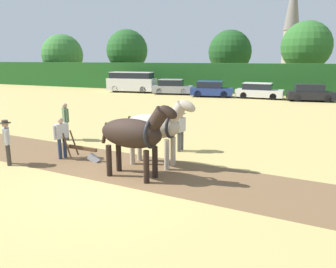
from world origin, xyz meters
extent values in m
plane|color=tan|center=(0.00, 0.00, 0.00)|extent=(240.00, 240.00, 0.00)
cube|color=brown|center=(-5.09, 2.05, 0.00)|extent=(35.82, 5.43, 0.01)
cube|color=#1E511E|center=(0.00, 28.46, 1.60)|extent=(77.98, 1.81, 3.20)
cylinder|color=brown|center=(-29.76, 33.35, 1.26)|extent=(0.44, 0.44, 2.53)
sphere|color=#387533|center=(-29.76, 33.35, 4.23)|extent=(6.19, 6.19, 6.19)
cylinder|color=brown|center=(-18.17, 32.89, 1.62)|extent=(0.44, 0.44, 3.24)
sphere|color=#235623|center=(-18.17, 32.89, 4.79)|extent=(5.65, 5.65, 5.65)
cylinder|color=#423323|center=(-4.40, 35.26, 1.51)|extent=(0.44, 0.44, 3.02)
sphere|color=#1E4C1E|center=(-4.40, 35.26, 4.53)|extent=(5.50, 5.50, 5.50)
cylinder|color=brown|center=(4.63, 34.13, 1.76)|extent=(0.44, 0.44, 3.52)
sphere|color=#2D6628|center=(4.63, 34.13, 5.08)|extent=(5.66, 5.66, 5.66)
cylinder|color=gray|center=(1.12, 65.61, 4.62)|extent=(2.88, 2.88, 9.24)
cone|color=slate|center=(1.12, 65.61, 14.89)|extent=(3.16, 3.16, 11.30)
ellipsoid|color=black|center=(0.21, 1.02, 1.43)|extent=(2.20, 1.11, 0.92)
cylinder|color=black|center=(0.92, 1.24, 0.51)|extent=(0.18, 0.18, 1.02)
cylinder|color=black|center=(0.88, 0.71, 0.51)|extent=(0.18, 0.18, 1.02)
cylinder|color=black|center=(-0.47, 1.33, 0.51)|extent=(0.18, 0.18, 1.02)
cylinder|color=black|center=(-0.50, 0.80, 0.51)|extent=(0.18, 0.18, 1.02)
cylinder|color=black|center=(1.11, 0.96, 1.91)|extent=(0.82, 0.49, 0.87)
ellipsoid|color=black|center=(1.51, 0.93, 2.19)|extent=(0.70, 0.31, 0.54)
cube|color=black|center=(1.29, 0.95, 2.11)|extent=(0.40, 0.11, 0.53)
cylinder|color=black|center=(-0.81, 1.09, 1.34)|extent=(0.30, 0.14, 0.71)
torus|color=black|center=(0.95, 0.97, 1.50)|extent=(0.17, 0.94, 0.93)
ellipsoid|color=#B2A38E|center=(0.30, 2.35, 1.42)|extent=(2.18, 1.02, 0.83)
cylinder|color=#B2A38E|center=(1.00, 2.55, 0.52)|extent=(0.18, 0.18, 1.05)
cylinder|color=#B2A38E|center=(0.97, 2.07, 0.52)|extent=(0.18, 0.18, 1.05)
cylinder|color=#B2A38E|center=(-0.37, 2.64, 0.52)|extent=(0.18, 0.18, 1.05)
cylinder|color=#B2A38E|center=(-0.41, 2.16, 0.52)|extent=(0.18, 0.18, 1.05)
cylinder|color=#B2A38E|center=(1.20, 2.29, 1.91)|extent=(0.81, 0.45, 0.89)
ellipsoid|color=#B2A38E|center=(1.62, 2.26, 2.20)|extent=(0.70, 0.31, 0.54)
cube|color=black|center=(1.39, 2.28, 2.08)|extent=(0.43, 0.11, 0.57)
cylinder|color=black|center=(-0.71, 2.42, 1.33)|extent=(0.30, 0.14, 0.71)
torus|color=black|center=(1.04, 2.30, 1.49)|extent=(0.17, 0.86, 0.86)
cube|color=#4C331E|center=(-2.36, 1.87, 0.45)|extent=(1.30, 0.19, 0.12)
cube|color=#939399|center=(-1.84, 1.83, 0.10)|extent=(0.49, 0.23, 0.39)
cylinder|color=#4C331E|center=(-2.92, 2.10, 0.55)|extent=(0.40, 0.09, 0.96)
cylinder|color=#4C331E|center=(-2.95, 1.71, 0.55)|extent=(0.40, 0.09, 0.96)
cylinder|color=#28334C|center=(-3.15, 1.83, 0.39)|extent=(0.14, 0.14, 0.79)
cylinder|color=#28334C|center=(-3.22, 1.63, 0.39)|extent=(0.14, 0.14, 0.79)
cube|color=#B7B7BC|center=(-3.18, 1.73, 1.06)|extent=(0.34, 0.50, 0.56)
sphere|color=tan|center=(-3.18, 1.73, 1.45)|extent=(0.21, 0.21, 0.21)
cylinder|color=#B7B7BC|center=(-3.10, 1.99, 1.04)|extent=(0.09, 0.09, 0.52)
cylinder|color=#B7B7BC|center=(-3.27, 1.47, 1.04)|extent=(0.09, 0.09, 0.52)
cylinder|color=#4C4C4C|center=(0.59, 4.52, 0.40)|extent=(0.14, 0.14, 0.81)
cylinder|color=#4C4C4C|center=(0.54, 4.32, 0.40)|extent=(0.14, 0.14, 0.81)
cube|color=#B7B7BC|center=(0.57, 4.42, 1.10)|extent=(0.31, 0.51, 0.57)
sphere|color=tan|center=(0.57, 4.42, 1.50)|extent=(0.22, 0.22, 0.22)
cylinder|color=#B7B7BC|center=(0.63, 4.69, 1.07)|extent=(0.09, 0.09, 0.54)
cylinder|color=#B7B7BC|center=(0.50, 4.15, 1.07)|extent=(0.09, 0.09, 0.54)
cylinder|color=#665B4C|center=(0.57, 4.42, 1.56)|extent=(0.42, 0.42, 0.02)
cylinder|color=#665B4C|center=(0.57, 4.42, 1.61)|extent=(0.21, 0.21, 0.10)
cylinder|color=#38332D|center=(-4.51, 0.44, 0.39)|extent=(0.14, 0.14, 0.79)
cylinder|color=#38332D|center=(-4.36, 0.30, 0.39)|extent=(0.14, 0.14, 0.79)
cube|color=#B7B7BC|center=(-4.44, 0.37, 1.07)|extent=(0.47, 0.46, 0.56)
sphere|color=tan|center=(-4.44, 0.37, 1.46)|extent=(0.21, 0.21, 0.21)
cylinder|color=#B7B7BC|center=(-4.64, 0.56, 1.04)|extent=(0.09, 0.09, 0.52)
cylinder|color=#B7B7BC|center=(-4.23, 0.19, 1.04)|extent=(0.09, 0.09, 0.52)
cylinder|color=#42382D|center=(-4.44, 0.37, 1.52)|extent=(0.40, 0.40, 0.02)
cylinder|color=#42382D|center=(-4.44, 0.37, 1.57)|extent=(0.20, 0.20, 0.10)
cylinder|color=#38332D|center=(-5.07, 4.19, 0.43)|extent=(0.14, 0.14, 0.87)
cylinder|color=#38332D|center=(-4.89, 4.05, 0.43)|extent=(0.14, 0.14, 0.87)
cube|color=#4C6B4C|center=(-4.98, 4.12, 1.18)|extent=(0.52, 0.47, 0.62)
sphere|color=tan|center=(-4.98, 4.12, 1.61)|extent=(0.24, 0.24, 0.24)
cylinder|color=#4C6B4C|center=(-5.21, 4.30, 1.15)|extent=(0.09, 0.09, 0.58)
cylinder|color=#4C6B4C|center=(-4.74, 3.94, 1.15)|extent=(0.09, 0.09, 0.58)
cube|color=silver|center=(-13.01, 24.76, 0.88)|extent=(5.54, 2.65, 1.35)
cube|color=black|center=(-13.01, 24.76, 1.86)|extent=(4.88, 2.37, 0.62)
cube|color=silver|center=(-13.01, 24.76, 2.20)|extent=(4.88, 2.37, 0.06)
cylinder|color=black|center=(-11.48, 25.85, 0.37)|extent=(0.76, 0.31, 0.74)
cylinder|color=black|center=(-11.26, 24.08, 0.37)|extent=(0.76, 0.31, 0.74)
cylinder|color=black|center=(-14.76, 25.44, 0.37)|extent=(0.76, 0.31, 0.74)
cylinder|color=black|center=(-14.54, 23.67, 0.37)|extent=(0.76, 0.31, 0.74)
cube|color=#9E9EA8|center=(-7.94, 24.54, 0.54)|extent=(4.37, 2.56, 0.73)
cube|color=black|center=(-8.14, 24.50, 1.21)|extent=(2.73, 2.06, 0.60)
cube|color=#9E9EA8|center=(-8.14, 24.50, 1.54)|extent=(2.73, 2.06, 0.06)
cylinder|color=black|center=(-6.86, 25.56, 0.33)|extent=(0.69, 0.35, 0.66)
cylinder|color=black|center=(-6.54, 24.05, 0.33)|extent=(0.69, 0.35, 0.66)
cylinder|color=black|center=(-9.34, 25.04, 0.33)|extent=(0.69, 0.35, 0.66)
cylinder|color=black|center=(-9.03, 23.53, 0.33)|extent=(0.69, 0.35, 0.66)
cube|color=navy|center=(-3.52, 23.89, 0.54)|extent=(4.29, 2.46, 0.71)
cube|color=black|center=(-3.72, 23.85, 1.18)|extent=(2.66, 2.02, 0.58)
cube|color=navy|center=(-3.72, 23.85, 1.50)|extent=(2.66, 2.02, 0.06)
cylinder|color=black|center=(-2.41, 24.88, 0.33)|extent=(0.69, 0.32, 0.67)
cylinder|color=black|center=(-2.15, 23.29, 0.33)|extent=(0.69, 0.32, 0.67)
cylinder|color=black|center=(-4.89, 24.48, 0.33)|extent=(0.69, 0.32, 0.67)
cylinder|color=black|center=(-4.63, 22.89, 0.33)|extent=(0.69, 0.32, 0.67)
cube|color=silver|center=(1.01, 24.31, 0.51)|extent=(4.33, 1.82, 0.67)
cube|color=black|center=(0.80, 24.31, 1.12)|extent=(2.60, 1.62, 0.56)
cube|color=silver|center=(0.80, 24.31, 1.43)|extent=(2.60, 1.62, 0.06)
cylinder|color=black|center=(2.36, 25.08, 0.31)|extent=(0.62, 0.22, 0.61)
cylinder|color=black|center=(2.35, 23.52, 0.31)|extent=(0.62, 0.22, 0.61)
cylinder|color=black|center=(-0.32, 25.10, 0.31)|extent=(0.62, 0.22, 0.61)
cylinder|color=black|center=(-0.33, 23.54, 0.31)|extent=(0.62, 0.22, 0.61)
cube|color=black|center=(5.50, 24.02, 0.52)|extent=(4.19, 2.39, 0.69)
cube|color=black|center=(5.30, 23.99, 1.15)|extent=(2.60, 1.95, 0.57)
cube|color=black|center=(5.30, 23.99, 1.46)|extent=(2.60, 1.95, 0.06)
cylinder|color=black|center=(6.57, 24.98, 0.32)|extent=(0.67, 0.33, 0.64)
cylinder|color=black|center=(6.83, 23.49, 0.32)|extent=(0.67, 0.33, 0.64)
cylinder|color=black|center=(4.16, 24.56, 0.32)|extent=(0.67, 0.33, 0.64)
cylinder|color=black|center=(4.42, 23.06, 0.32)|extent=(0.67, 0.33, 0.64)
camera|label=1|loc=(5.15, -7.69, 3.71)|focal=35.00mm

